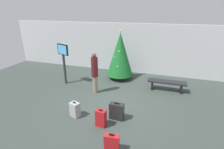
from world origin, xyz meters
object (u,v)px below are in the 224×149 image
object	(u,v)px
suitcase_0	(112,143)
suitcase_1	(117,111)
waiting_bench	(167,83)
suitcase_3	(75,110)
traveller_0	(95,72)
suitcase_2	(101,118)
holiday_tree	(120,54)
flight_info_kiosk	(63,58)

from	to	relation	value
suitcase_0	suitcase_1	world-z (taller)	suitcase_1
waiting_bench	suitcase_3	bearing A→B (deg)	-133.94
traveller_0	suitcase_2	size ratio (longest dim) A/B	3.00
suitcase_0	suitcase_3	world-z (taller)	suitcase_3
holiday_tree	suitcase_0	distance (m)	5.36
holiday_tree	suitcase_3	size ratio (longest dim) A/B	4.51
waiting_bench	suitcase_2	size ratio (longest dim) A/B	2.78
traveller_0	suitcase_2	bearing A→B (deg)	-62.76
suitcase_1	traveller_0	bearing A→B (deg)	132.31
holiday_tree	suitcase_0	xyz separation A→B (m)	(1.19, -5.11, -1.10)
suitcase_1	holiday_tree	bearing A→B (deg)	103.81
waiting_bench	suitcase_1	distance (m)	3.25
suitcase_0	suitcase_3	bearing A→B (deg)	146.65
waiting_bench	suitcase_0	world-z (taller)	suitcase_0
suitcase_1	suitcase_3	world-z (taller)	suitcase_1
suitcase_0	suitcase_2	bearing A→B (deg)	126.01
traveller_0	suitcase_1	distance (m)	2.34
holiday_tree	waiting_bench	xyz separation A→B (m)	(2.48, -0.81, -1.00)
holiday_tree	suitcase_3	bearing A→B (deg)	-98.00
waiting_bench	traveller_0	xyz separation A→B (m)	(-3.09, -1.19, 0.63)
suitcase_2	suitcase_3	bearing A→B (deg)	168.13
flight_info_kiosk	suitcase_0	distance (m)	5.26
traveller_0	suitcase_2	distance (m)	2.56
flight_info_kiosk	suitcase_2	xyz separation A→B (m)	(2.99, -2.69, -1.08)
waiting_bench	suitcase_3	size ratio (longest dim) A/B	2.98
suitcase_2	suitcase_1	bearing A→B (deg)	54.80
holiday_tree	suitcase_0	world-z (taller)	holiday_tree
holiday_tree	flight_info_kiosk	xyz separation A→B (m)	(-2.47, -1.49, 0.00)
suitcase_0	suitcase_2	size ratio (longest dim) A/B	0.91
flight_info_kiosk	suitcase_3	distance (m)	3.31
suitcase_0	suitcase_3	distance (m)	2.09
suitcase_2	traveller_0	bearing A→B (deg)	117.24
holiday_tree	suitcase_2	bearing A→B (deg)	-82.93
suitcase_2	waiting_bench	bearing A→B (deg)	59.86
waiting_bench	suitcase_0	distance (m)	4.49
holiday_tree	suitcase_1	world-z (taller)	holiday_tree
suitcase_1	suitcase_2	world-z (taller)	suitcase_1
traveller_0	suitcase_0	distance (m)	3.67
traveller_0	suitcase_3	xyz separation A→B (m)	(0.05, -1.96, -0.73)
traveller_0	suitcase_0	world-z (taller)	traveller_0
waiting_bench	suitcase_1	size ratio (longest dim) A/B	2.71
holiday_tree	suitcase_3	distance (m)	4.14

